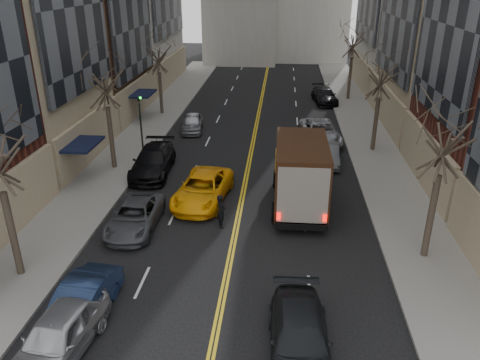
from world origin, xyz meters
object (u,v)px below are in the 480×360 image
(observer_sedan, at_px, (299,338))
(ups_truck, at_px, (300,173))
(pedestrian, at_px, (221,211))
(taxi, at_px, (203,189))

(observer_sedan, bearing_deg, ups_truck, 86.46)
(ups_truck, distance_m, pedestrian, 4.97)
(ups_truck, distance_m, taxi, 5.54)
(ups_truck, xyz_separation_m, pedestrian, (-4.01, -2.74, -1.07))
(ups_truck, height_order, taxi, ups_truck)
(ups_truck, distance_m, observer_sedan, 11.34)
(ups_truck, bearing_deg, pedestrian, -145.95)
(ups_truck, relative_size, taxi, 1.28)
(observer_sedan, distance_m, pedestrian, 9.32)
(taxi, distance_m, pedestrian, 3.13)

